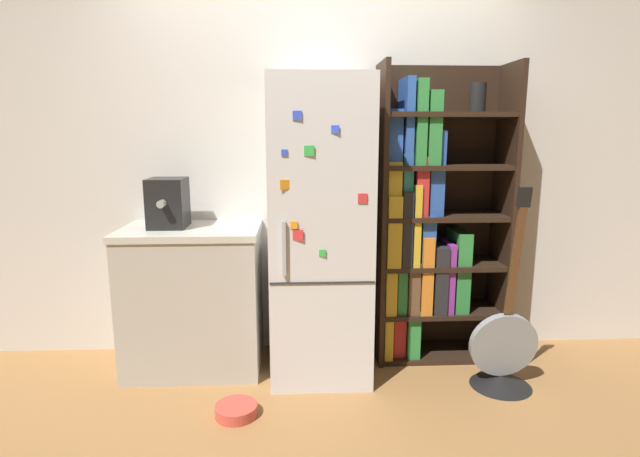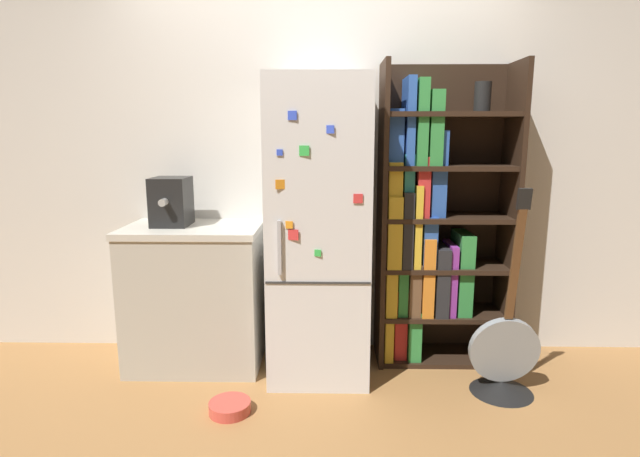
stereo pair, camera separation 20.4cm
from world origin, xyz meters
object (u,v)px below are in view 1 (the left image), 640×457
Objects in this scene: espresso_machine at (168,203)px; pet_bowl at (236,410)px; guitar at (503,359)px; bookshelf at (425,227)px; refrigerator at (319,230)px.

espresso_machine reaches higher than pet_bowl.
pet_bowl is at bearing -171.02° from guitar.
bookshelf reaches higher than espresso_machine.
espresso_machine is 1.28m from pet_bowl.
refrigerator is 0.72m from bookshelf.
bookshelf is at bearing 31.66° from pet_bowl.
bookshelf reaches higher than guitar.
refrigerator is 5.94× the size of espresso_machine.
refrigerator is 1.12m from pet_bowl.
bookshelf is 1.60m from pet_bowl.
refrigerator reaches higher than espresso_machine.
bookshelf is at bearing 14.00° from refrigerator.
refrigerator is at bearing 164.18° from guitar.
guitar is (0.37, -0.47, -0.70)m from bookshelf.
bookshelf reaches higher than refrigerator.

